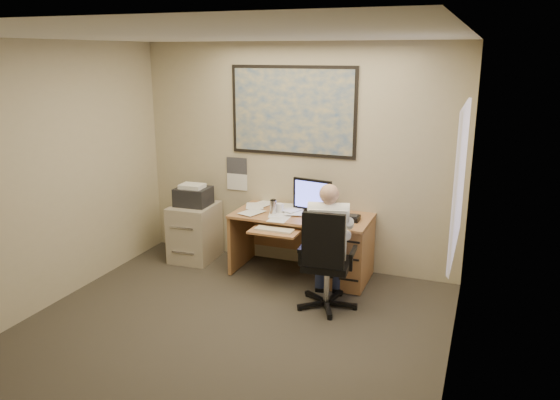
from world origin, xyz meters
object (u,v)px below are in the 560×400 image
at_px(person, 329,246).
at_px(desk, 329,242).
at_px(filing_cabinet, 195,227).
at_px(office_chair, 325,280).

bearing_deg(person, desk, 92.64).
distance_m(desk, person, 0.75).
xyz_separation_m(filing_cabinet, office_chair, (1.96, -0.77, -0.11)).
bearing_deg(filing_cabinet, desk, -2.44).
bearing_deg(desk, office_chair, -76.16).
bearing_deg(filing_cabinet, person, -21.81).
bearing_deg(filing_cabinet, office_chair, -23.92).
bearing_deg(office_chair, person, 82.13).
distance_m(filing_cabinet, person, 2.09).
relative_size(filing_cabinet, person, 0.76).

